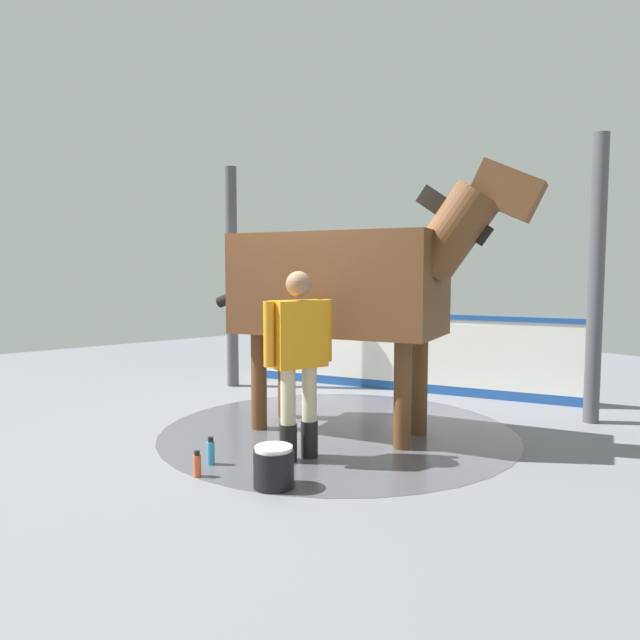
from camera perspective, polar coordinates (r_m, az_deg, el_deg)
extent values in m
cube|color=slate|center=(6.22, -1.54, -10.42)|extent=(16.00, 16.00, 0.02)
cylinder|color=#4C4C54|center=(6.09, 1.74, -10.64)|extent=(3.58, 3.58, 0.00)
cube|color=white|center=(8.04, 8.29, -3.30)|extent=(4.27, 1.90, 0.99)
cube|color=#1E4C99|center=(7.98, 8.33, 0.45)|extent=(4.28, 1.93, 0.06)
cube|color=#1E4C99|center=(8.11, 8.25, -6.36)|extent=(4.27, 1.91, 0.12)
cylinder|color=#4C4C51|center=(6.87, 25.11, 3.49)|extent=(0.16, 0.16, 3.04)
cylinder|color=#4C4C51|center=(8.32, -8.51, 4.05)|extent=(0.16, 0.16, 3.04)
cube|color=brown|center=(5.87, 1.77, 3.52)|extent=(2.24, 1.71, 0.99)
cylinder|color=brown|center=(5.97, 9.59, -6.13)|extent=(0.16, 0.16, 1.00)
cylinder|color=brown|center=(5.46, 7.96, -7.14)|extent=(0.16, 0.16, 1.00)
cylinder|color=brown|center=(6.56, -3.40, -5.09)|extent=(0.16, 0.16, 1.00)
cylinder|color=brown|center=(6.10, -5.92, -5.86)|extent=(0.16, 0.16, 1.00)
cylinder|color=brown|center=(5.51, 12.78, 8.34)|extent=(0.94, 0.74, 0.92)
cube|color=black|center=(5.53, 12.81, 9.87)|extent=(0.67, 0.34, 0.57)
cube|color=brown|center=(5.46, 17.59, 11.80)|extent=(0.71, 0.52, 0.56)
cylinder|color=black|center=(6.41, -7.30, 2.70)|extent=(0.69, 0.39, 0.35)
cylinder|color=black|center=(5.14, -3.08, -11.74)|extent=(0.15, 0.15, 0.32)
cylinder|color=#C6B793|center=(5.04, -3.10, -7.36)|extent=(0.13, 0.13, 0.48)
cylinder|color=black|center=(5.25, -1.03, -11.40)|extent=(0.15, 0.15, 0.32)
cylinder|color=#C6B793|center=(5.15, -1.04, -7.11)|extent=(0.13, 0.13, 0.48)
cube|color=orange|center=(5.01, -2.08, -1.35)|extent=(0.28, 0.49, 0.57)
cylinder|color=orange|center=(4.87, -4.96, -1.37)|extent=(0.09, 0.09, 0.54)
cylinder|color=orange|center=(5.16, 0.65, -1.01)|extent=(0.09, 0.09, 0.54)
sphere|color=#936B4C|center=(4.98, -2.09, 3.50)|extent=(0.22, 0.22, 0.22)
cylinder|color=black|center=(4.58, -4.48, -14.12)|extent=(0.31, 0.31, 0.28)
cylinder|color=white|center=(4.53, -4.49, -12.24)|extent=(0.28, 0.28, 0.03)
cylinder|color=#3399CC|center=(5.15, -10.50, -12.53)|extent=(0.06, 0.06, 0.19)
cylinder|color=black|center=(5.12, -10.52, -11.27)|extent=(0.05, 0.05, 0.04)
cylinder|color=#CC5933|center=(4.89, -11.77, -13.64)|extent=(0.06, 0.06, 0.17)
cylinder|color=black|center=(4.86, -11.80, -12.46)|extent=(0.04, 0.04, 0.04)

